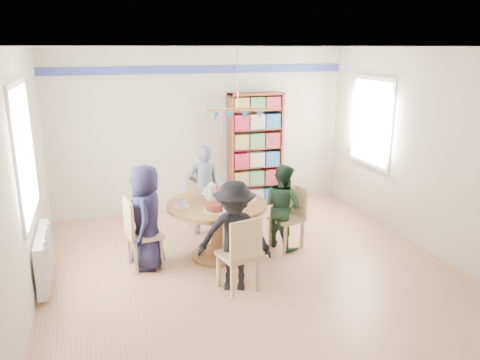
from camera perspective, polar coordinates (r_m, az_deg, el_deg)
name	(u,v)px	position (r m, az deg, el deg)	size (l,w,h in m)	color
ground	(250,268)	(6.04, 1.17, -10.63)	(5.00, 5.00, 0.00)	tan
room_shell	(211,129)	(6.25, -3.60, 6.20)	(5.00, 5.00, 5.00)	white
radiator	(44,258)	(5.94, -22.79, -8.72)	(0.12, 1.00, 0.60)	silver
dining_table	(217,217)	(6.14, -2.82, -4.54)	(1.30, 1.30, 0.75)	brown
chair_left	(138,231)	(5.97, -12.34, -6.05)	(0.46, 0.46, 0.91)	tan
chair_right	(291,213)	(6.53, 6.20, -4.06)	(0.49, 0.49, 0.87)	tan
chair_far	(201,198)	(7.10, -4.76, -2.16)	(0.41, 0.41, 0.92)	tan
chair_near	(241,252)	(5.28, 0.14, -8.71)	(0.48, 0.48, 0.90)	tan
person_left	(146,217)	(5.93, -11.37, -4.46)	(0.65, 0.42, 1.33)	#181733
person_right	(283,206)	(6.46, 5.24, -3.21)	(0.58, 0.45, 1.18)	#1A3522
person_far	(204,189)	(6.94, -4.39, -1.14)	(0.49, 0.32, 1.34)	gray
person_near	(234,236)	(5.31, -0.68, -6.86)	(0.83, 0.48, 1.29)	black
bookshelf	(255,151)	(8.10, 1.88, 3.53)	(0.94, 0.28, 1.97)	brown
tableware	(215,198)	(6.07, -3.13, -2.22)	(1.09, 1.09, 0.29)	white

